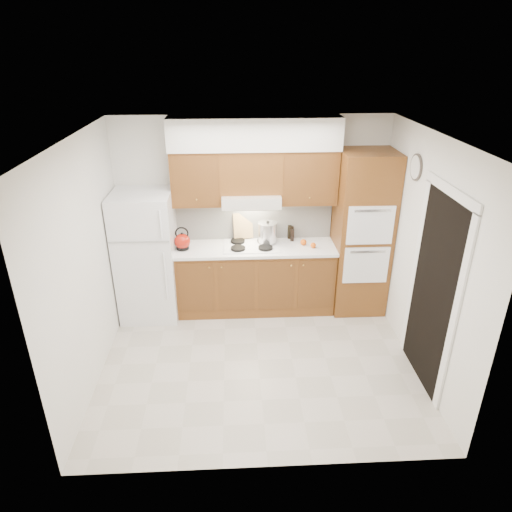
{
  "coord_description": "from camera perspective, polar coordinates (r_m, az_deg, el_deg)",
  "views": [
    {
      "loc": [
        -0.26,
        -4.35,
        3.41
      ],
      "look_at": [
        -0.0,
        0.45,
        1.15
      ],
      "focal_mm": 32.0,
      "sensor_mm": 36.0,
      "label": 1
    }
  ],
  "objects": [
    {
      "name": "upper_cab_right",
      "position": [
        5.97,
        6.55,
        9.88
      ],
      "size": [
        0.73,
        0.33,
        0.7
      ],
      "primitive_type": "cube",
      "color": "brown",
      "rests_on": "wall_back"
    },
    {
      "name": "base_cabinets",
      "position": [
        6.3,
        -0.1,
        -2.86
      ],
      "size": [
        2.11,
        0.6,
        0.9
      ],
      "primitive_type": "cube",
      "color": "brown",
      "rests_on": "floor"
    },
    {
      "name": "fridge",
      "position": [
        6.16,
        -13.47,
        -0.01
      ],
      "size": [
        0.75,
        0.72,
        1.72
      ],
      "primitive_type": "cube",
      "color": "white",
      "rests_on": "floor"
    },
    {
      "name": "cutting_board",
      "position": [
        6.23,
        -1.63,
        3.8
      ],
      "size": [
        0.28,
        0.13,
        0.35
      ],
      "primitive_type": "cube",
      "rotation": [
        -0.21,
        0.0,
        0.18
      ],
      "color": "tan",
      "rests_on": "countertop"
    },
    {
      "name": "floor",
      "position": [
        5.53,
        0.29,
        -12.87
      ],
      "size": [
        3.6,
        3.6,
        0.0
      ],
      "primitive_type": "plane",
      "color": "#BCB3A5",
      "rests_on": "ground"
    },
    {
      "name": "wall_left",
      "position": [
        5.07,
        -20.42,
        -1.08
      ],
      "size": [
        0.02,
        3.0,
        2.6
      ],
      "primitive_type": "cube",
      "color": "white",
      "rests_on": "floor"
    },
    {
      "name": "kettle",
      "position": [
        6.03,
        -9.19,
        1.82
      ],
      "size": [
        0.24,
        0.24,
        0.21
      ],
      "primitive_type": "sphere",
      "rotation": [
        0.0,
        0.0,
        0.18
      ],
      "color": "#97160A",
      "rests_on": "countertop"
    },
    {
      "name": "cooktop",
      "position": [
        6.09,
        -0.58,
        1.3
      ],
      "size": [
        0.74,
        0.5,
        0.01
      ],
      "primitive_type": "cube",
      "color": "white",
      "rests_on": "countertop"
    },
    {
      "name": "doorway",
      "position": [
        5.07,
        21.22,
        -4.41
      ],
      "size": [
        0.02,
        0.9,
        2.1
      ],
      "primitive_type": "cube",
      "color": "black",
      "rests_on": "floor"
    },
    {
      "name": "condiment_c",
      "position": [
        6.32,
        4.44,
        2.97
      ],
      "size": [
        0.08,
        0.08,
        0.18
      ],
      "primitive_type": "cylinder",
      "rotation": [
        0.0,
        0.0,
        0.36
      ],
      "color": "black",
      "rests_on": "countertop"
    },
    {
      "name": "stock_pot",
      "position": [
        6.11,
        1.45,
        2.96
      ],
      "size": [
        0.33,
        0.33,
        0.26
      ],
      "primitive_type": "cylinder",
      "rotation": [
        0.0,
        0.0,
        0.4
      ],
      "color": "silver",
      "rests_on": "cooktop"
    },
    {
      "name": "backsplash",
      "position": [
        6.24,
        -0.24,
        4.63
      ],
      "size": [
        2.11,
        0.03,
        0.56
      ],
      "primitive_type": "cube",
      "color": "white",
      "rests_on": "countertop"
    },
    {
      "name": "orange_near",
      "position": [
        6.07,
        7.16,
        1.34
      ],
      "size": [
        0.09,
        0.09,
        0.07
      ],
      "primitive_type": "sphere",
      "rotation": [
        0.0,
        0.0,
        0.21
      ],
      "color": "#DD5F0B",
      "rests_on": "countertop"
    },
    {
      "name": "condiment_b",
      "position": [
        6.24,
        4.55,
        2.61
      ],
      "size": [
        0.05,
        0.05,
        0.17
      ],
      "primitive_type": "cylinder",
      "rotation": [
        0.0,
        0.0,
        -0.04
      ],
      "color": "black",
      "rests_on": "countertop"
    },
    {
      "name": "wall_clock",
      "position": [
        5.46,
        19.39,
        10.43
      ],
      "size": [
        0.02,
        0.3,
        0.3
      ],
      "primitive_type": "cylinder",
      "rotation": [
        0.0,
        1.57,
        0.0
      ],
      "color": "#3F3833",
      "rests_on": "wall_right"
    },
    {
      "name": "upper_cab_over_hood",
      "position": [
        5.88,
        -0.67,
        10.55
      ],
      "size": [
        0.75,
        0.33,
        0.55
      ],
      "primitive_type": "cube",
      "color": "brown",
      "rests_on": "range_hood"
    },
    {
      "name": "oven_cabinet",
      "position": [
        6.22,
        13.05,
        2.71
      ],
      "size": [
        0.7,
        0.65,
        2.2
      ],
      "primitive_type": "cube",
      "color": "brown",
      "rests_on": "floor"
    },
    {
      "name": "range_hood",
      "position": [
        5.92,
        -0.63,
        7.13
      ],
      "size": [
        0.75,
        0.45,
        0.15
      ],
      "primitive_type": "cube",
      "color": "silver",
      "rests_on": "wall_back"
    },
    {
      "name": "condiment_a",
      "position": [
        6.31,
        4.21,
        3.02
      ],
      "size": [
        0.07,
        0.07,
        0.19
      ],
      "primitive_type": "cylinder",
      "rotation": [
        0.0,
        0.0,
        0.29
      ],
      "color": "black",
      "rests_on": "countertop"
    },
    {
      "name": "wall_back",
      "position": [
        6.22,
        -0.47,
        5.36
      ],
      "size": [
        3.6,
        0.02,
        2.6
      ],
      "primitive_type": "cube",
      "color": "white",
      "rests_on": "floor"
    },
    {
      "name": "wall_right",
      "position": [
        5.25,
        20.33,
        -0.17
      ],
      "size": [
        0.02,
        3.0,
        2.6
      ],
      "primitive_type": "cube",
      "color": "white",
      "rests_on": "floor"
    },
    {
      "name": "soffit",
      "position": [
        5.77,
        -0.17,
        15.09
      ],
      "size": [
        2.13,
        0.36,
        0.4
      ],
      "primitive_type": "cube",
      "color": "silver",
      "rests_on": "wall_back"
    },
    {
      "name": "upper_cab_left",
      "position": [
        5.91,
        -7.46,
        9.67
      ],
      "size": [
        0.63,
        0.33,
        0.7
      ],
      "primitive_type": "cube",
      "color": "brown",
      "rests_on": "wall_back"
    },
    {
      "name": "ceiling",
      "position": [
        4.43,
        0.36,
        14.66
      ],
      "size": [
        3.6,
        3.6,
        0.0
      ],
      "primitive_type": "plane",
      "color": "white",
      "rests_on": "wall_back"
    },
    {
      "name": "countertop",
      "position": [
        6.08,
        -0.1,
        1.0
      ],
      "size": [
        2.13,
        0.62,
        0.04
      ],
      "primitive_type": "cube",
      "color": "white",
      "rests_on": "base_cabinets"
    },
    {
      "name": "orange_far",
      "position": [
        6.14,
        5.95,
        1.73
      ],
      "size": [
        0.1,
        0.1,
        0.08
      ],
      "primitive_type": "sphere",
      "rotation": [
        0.0,
        0.0,
        0.28
      ],
      "color": "#DA4A0B",
      "rests_on": "countertop"
    }
  ]
}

